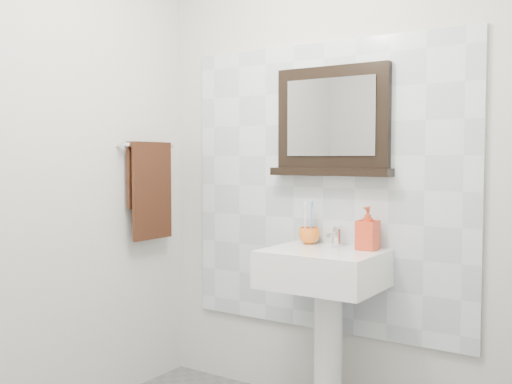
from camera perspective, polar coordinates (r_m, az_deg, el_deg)
back_wall at (r=3.15m, az=6.61°, el=2.25°), size 2.00×0.01×2.50m
left_wall at (r=2.96m, az=-21.35°, el=1.99°), size 0.01×2.20×2.50m
right_wall at (r=1.76m, az=19.56°, el=1.31°), size 0.01×2.20×2.50m
splashback at (r=3.14m, az=6.50°, el=0.42°), size 1.60×0.02×1.50m
pedestal_sink at (r=2.96m, az=6.51°, el=-9.00°), size 0.55×0.44×0.96m
toothbrush_cup at (r=3.11m, az=5.09°, el=-4.17°), size 0.13×0.13×0.08m
toothbrushes at (r=3.10m, az=5.08°, el=-2.69°), size 0.05×0.04×0.21m
soap_dispenser at (r=2.95m, az=10.59°, el=-3.40°), size 0.10×0.10×0.21m
framed_mirror at (r=3.09m, az=7.28°, el=6.44°), size 0.65×0.11×0.56m
towel_bar at (r=3.44m, az=-10.17°, el=4.38°), size 0.07×0.40×0.03m
hand_towel at (r=3.43m, az=-10.05°, el=0.88°), size 0.06×0.30×0.55m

